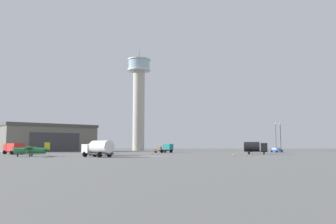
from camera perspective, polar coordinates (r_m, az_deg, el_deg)
ground_plane at (r=66.98m, az=-2.29°, el=-7.52°), size 400.00×400.00×0.00m
control_tower at (r=146.08m, az=-4.99°, el=2.94°), size 10.02×10.02×43.73m
hangar at (r=128.70m, az=-19.90°, el=-4.19°), size 36.46×33.90×9.56m
airplane_green at (r=69.71m, az=-22.32°, el=-5.98°), size 7.22×9.23×2.72m
truck_fuel_tanker_white at (r=62.88m, az=-11.74°, el=-6.01°), size 6.54×6.17×3.04m
truck_box_orange at (r=73.97m, az=-11.36°, el=-5.94°), size 4.37×6.49×3.01m
truck_box_red at (r=89.14m, az=-24.73°, el=-5.57°), size 6.64×6.70×2.64m
truck_flatbed_teal at (r=99.69m, az=-0.42°, el=-6.21°), size 6.15×6.82×2.58m
truck_fuel_tanker_black at (r=85.78m, az=14.63°, el=-5.82°), size 6.00×4.19×3.03m
car_silver at (r=88.63m, az=-10.47°, el=-6.51°), size 3.08×4.38×1.37m
car_blue at (r=110.41m, az=17.96°, el=-6.16°), size 3.04×4.47×1.37m
light_post_west at (r=127.86m, az=17.86°, el=-3.70°), size 0.44×0.44×10.30m
light_post_east at (r=128.41m, az=18.59°, el=-3.68°), size 0.44×0.44×10.31m
traffic_cone_near_left at (r=67.78m, az=11.07°, el=-7.13°), size 0.36×0.36×0.63m
traffic_cone_near_right at (r=70.53m, az=13.15°, el=-7.03°), size 0.36×0.36×0.64m
traffic_cone_mid_apron at (r=80.73m, az=-2.70°, el=-6.98°), size 0.36×0.36×0.65m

